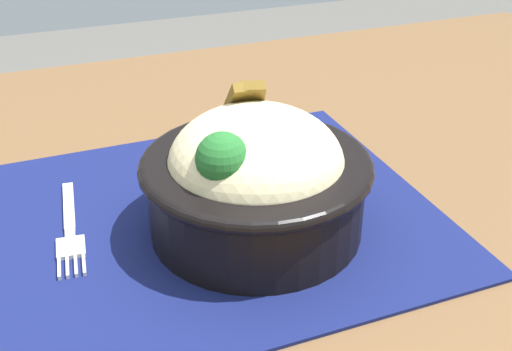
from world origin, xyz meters
The scene contains 4 objects.
table centered at (0.00, 0.00, 0.66)m, with size 1.37×0.89×0.71m.
placemat centered at (-0.02, -0.02, 0.71)m, with size 0.40×0.32×0.00m, color #11194C.
bowl centered at (-0.06, 0.01, 0.76)m, with size 0.18×0.18×0.12m.
fork centered at (0.08, -0.04, 0.72)m, with size 0.03×0.14×0.00m.
Camera 1 is at (0.10, 0.42, 1.02)m, focal length 45.65 mm.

